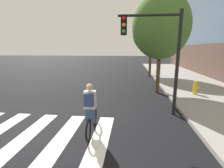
% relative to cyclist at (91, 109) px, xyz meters
% --- Properties ---
extents(ground_plane, '(120.00, 120.00, 0.00)m').
position_rel_cyclist_xyz_m(ground_plane, '(-2.05, -0.62, -0.84)').
color(ground_plane, black).
extents(crosswalk_stripes, '(6.48, 3.88, 0.01)m').
position_rel_cyclist_xyz_m(crosswalk_stripes, '(-2.61, -0.62, -0.84)').
color(crosswalk_stripes, silver).
rests_on(crosswalk_stripes, ground).
extents(cyclist, '(0.37, 1.71, 1.69)m').
position_rel_cyclist_xyz_m(cyclist, '(0.00, 0.00, 0.00)').
color(cyclist, black).
rests_on(cyclist, ground).
extents(traffic_light_near, '(2.47, 0.28, 4.20)m').
position_rel_cyclist_xyz_m(traffic_light_near, '(2.27, 1.98, 2.02)').
color(traffic_light_near, black).
rests_on(traffic_light_near, ground).
extents(fire_hydrant, '(0.33, 0.22, 0.78)m').
position_rel_cyclist_xyz_m(fire_hydrant, '(5.02, 4.91, -0.31)').
color(fire_hydrant, gold).
rests_on(fire_hydrant, sidewalk).
extents(street_tree_near, '(3.35, 3.35, 5.95)m').
position_rel_cyclist_xyz_m(street_tree_near, '(2.97, 5.50, 3.17)').
color(street_tree_near, '#4C3823').
rests_on(street_tree_near, ground).
extents(street_tree_mid, '(3.61, 3.61, 6.41)m').
position_rel_cyclist_xyz_m(street_tree_mid, '(3.18, 11.74, 3.49)').
color(street_tree_mid, '#4C3823').
rests_on(street_tree_mid, ground).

